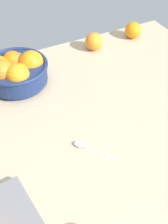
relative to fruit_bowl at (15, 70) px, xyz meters
The scene contains 5 objects.
ground_plane 32.13cm from the fruit_bowl, 67.76° to the right, with size 120.50×92.24×3.00cm, color tan.
fruit_bowl is the anchor object (origin of this frame).
loose_orange_0 35.57cm from the fruit_bowl, 12.12° to the left, with size 7.07×7.07×7.07cm, color orange.
loose_orange_2 54.70cm from the fruit_bowl, ahead, with size 6.88×6.88×6.88cm, color orange.
spoon 39.58cm from the fruit_bowl, 77.29° to the right, with size 9.65×11.76×1.00cm.
Camera 1 is at (-29.31, -58.40, 66.53)cm, focal length 48.90 mm.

